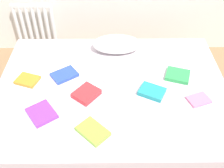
# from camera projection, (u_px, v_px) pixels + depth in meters

# --- Properties ---
(ground_plane) EXTENTS (8.00, 8.00, 0.00)m
(ground_plane) POSITION_uv_depth(u_px,v_px,m) (112.00, 124.00, 2.60)
(ground_plane) COLOR #93704C
(bed) EXTENTS (2.00, 1.50, 0.50)m
(bed) POSITION_uv_depth(u_px,v_px,m) (112.00, 107.00, 2.43)
(bed) COLOR brown
(bed) RESTS_ON ground
(radiator) EXTENTS (0.48, 0.04, 0.58)m
(radiator) POSITION_uv_depth(u_px,v_px,m) (35.00, 27.00, 3.23)
(radiator) COLOR white
(radiator) RESTS_ON ground
(pillow) EXTENTS (0.47, 0.27, 0.15)m
(pillow) POSITION_uv_depth(u_px,v_px,m) (117.00, 44.00, 2.60)
(pillow) COLOR white
(pillow) RESTS_ON bed
(textbook_lime) EXTENTS (0.27, 0.26, 0.03)m
(textbook_lime) POSITION_uv_depth(u_px,v_px,m) (93.00, 131.00, 1.89)
(textbook_lime) COLOR #8CC638
(textbook_lime) RESTS_ON bed
(textbook_pink) EXTENTS (0.20, 0.18, 0.02)m
(textbook_pink) POSITION_uv_depth(u_px,v_px,m) (199.00, 100.00, 2.13)
(textbook_pink) COLOR pink
(textbook_pink) RESTS_ON bed
(textbook_white) EXTENTS (0.26, 0.25, 0.03)m
(textbook_white) POSITION_uv_depth(u_px,v_px,m) (118.00, 80.00, 2.30)
(textbook_white) COLOR white
(textbook_white) RESTS_ON bed
(textbook_green) EXTENTS (0.24, 0.23, 0.03)m
(textbook_green) POSITION_uv_depth(u_px,v_px,m) (178.00, 75.00, 2.34)
(textbook_green) COLOR green
(textbook_green) RESTS_ON bed
(textbook_purple) EXTENTS (0.27, 0.28, 0.02)m
(textbook_purple) POSITION_uv_depth(u_px,v_px,m) (42.00, 113.00, 2.02)
(textbook_purple) COLOR purple
(textbook_purple) RESTS_ON bed
(textbook_red) EXTENTS (0.25, 0.25, 0.05)m
(textbook_red) POSITION_uv_depth(u_px,v_px,m) (86.00, 94.00, 2.16)
(textbook_red) COLOR red
(textbook_red) RESTS_ON bed
(textbook_teal) EXTENTS (0.25, 0.23, 0.04)m
(textbook_teal) POSITION_uv_depth(u_px,v_px,m) (152.00, 92.00, 2.19)
(textbook_teal) COLOR teal
(textbook_teal) RESTS_ON bed
(textbook_blue) EXTENTS (0.27, 0.25, 0.03)m
(textbook_blue) POSITION_uv_depth(u_px,v_px,m) (64.00, 75.00, 2.35)
(textbook_blue) COLOR #2847B7
(textbook_blue) RESTS_ON bed
(textbook_orange) EXTENTS (0.22, 0.20, 0.03)m
(textbook_orange) POSITION_uv_depth(u_px,v_px,m) (27.00, 80.00, 2.30)
(textbook_orange) COLOR orange
(textbook_orange) RESTS_ON bed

